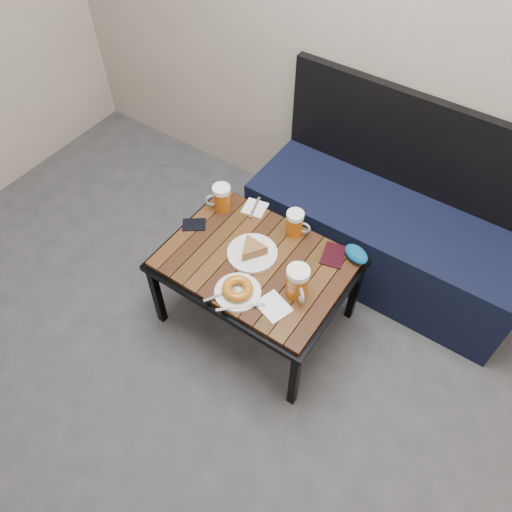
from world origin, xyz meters
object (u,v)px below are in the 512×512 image
Objects in this scene: bench at (385,233)px; passport_navy at (194,225)px; passport_burgundy at (334,255)px; knit_pouch at (356,254)px; beer_mug_left at (221,198)px; plate_bagel at (238,290)px; plate_pie at (252,251)px; beer_mug_centre at (295,223)px; beer_mug_right at (297,282)px; cafe_table at (256,266)px.

passport_navy is at bearing -138.41° from bench.
passport_burgundy is 0.10m from knit_pouch.
plate_bagel is at bearing 95.70° from beer_mug_left.
plate_pie is at bearing -122.07° from bench.
plate_bagel is at bearing -104.76° from beer_mug_centre.
beer_mug_centre is 0.23m from passport_burgundy.
beer_mug_right is at bearing -69.33° from beer_mug_centre.
cafe_table is at bearing -144.16° from knit_pouch.
beer_mug_left is 1.06× the size of beer_mug_centre.
plate_pie is 0.37m from passport_burgundy.
passport_navy is (-0.60, 0.06, -0.08)m from beer_mug_right.
beer_mug_right is 1.26× the size of knit_pouch.
passport_navy is (-0.42, -0.23, -0.06)m from beer_mug_centre.
passport_burgundy is at bearing 126.47° from beer_mug_right.
passport_burgundy reaches higher than cafe_table.
bench is at bearing 176.62° from beer_mug_left.
beer_mug_right reaches higher than knit_pouch.
beer_mug_centre is at bearing 67.90° from plate_pie.
cafe_table is 0.21m from plate_bagel.
beer_mug_right is at bearing 34.69° from plate_bagel.
passport_navy is at bearing -178.50° from plate_pie.
beer_mug_right is (0.24, -0.05, 0.12)m from cafe_table.
beer_mug_left is at bearing 134.19° from plate_bagel.
cafe_table is 0.35m from passport_burgundy.
passport_burgundy is (0.59, 0.04, -0.07)m from beer_mug_left.
passport_burgundy is at bearing 60.05° from plate_bagel.
beer_mug_left is at bearing 151.42° from plate_pie.
cafe_table is at bearing -155.28° from passport_burgundy.
knit_pouch is (0.12, 0.31, -0.05)m from beer_mug_right.
beer_mug_right is 0.61m from passport_navy.
beer_mug_right reaches higher than cafe_table.
cafe_table is 0.36m from passport_navy.
plate_pie is (-0.09, -0.22, -0.04)m from beer_mug_centre.
passport_navy is 0.67m from passport_burgundy.
passport_burgundy is (0.03, 0.27, -0.07)m from beer_mug_right.
beer_mug_left is 0.60m from passport_burgundy.
plate_pie is 1.84× the size of knit_pouch.
beer_mug_left reaches higher than plate_pie.
cafe_table is 0.45m from knit_pouch.
passport_burgundy is 1.10× the size of knit_pouch.
beer_mug_right reaches higher than beer_mug_left.
beer_mug_centre reaches higher than cafe_table.
knit_pouch is (0.39, 0.24, 0.00)m from plate_pie.
bench is 0.77m from cafe_table.
beer_mug_right is 0.28m from passport_burgundy.
plate_pie reaches higher than knit_pouch.
beer_mug_left is 0.60× the size of plate_pie.
bench reaches higher than beer_mug_left.
beer_mug_centre is at bearing 150.90° from beer_mug_left.
passport_navy is at bearing -160.78° from knit_pouch.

